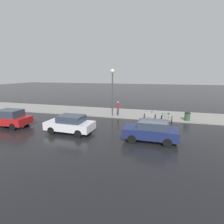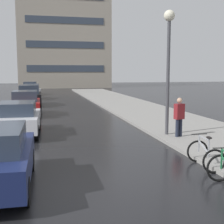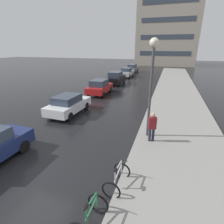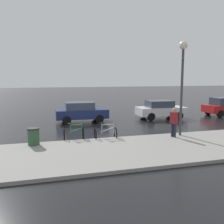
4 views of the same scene
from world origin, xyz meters
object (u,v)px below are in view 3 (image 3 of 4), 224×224
(car_black, at_px, (116,78))
(pedestrian, at_px, (152,126))
(bicycle_second, at_px, (117,179))
(car_grey, at_px, (132,68))
(streetlamp, at_px, (152,70))
(bicycle_nearest, at_px, (90,216))
(car_white, at_px, (68,104))
(car_red, at_px, (100,87))
(car_silver, at_px, (127,72))

(car_black, xyz_separation_m, pedestrian, (6.46, -14.70, 0.14))
(bicycle_second, xyz_separation_m, car_grey, (-5.85, 30.92, 0.40))
(streetlamp, bearing_deg, bicycle_nearest, -98.45)
(streetlamp, bearing_deg, car_white, 162.85)
(car_white, relative_size, streetlamp, 0.75)
(car_white, relative_size, car_black, 0.98)
(car_white, distance_m, pedestrian, 7.08)
(car_white, height_order, car_red, car_red)
(streetlamp, bearing_deg, car_black, 113.61)
(car_grey, bearing_deg, car_black, -88.87)
(car_red, bearing_deg, streetlamp, -52.93)
(car_black, relative_size, car_grey, 0.95)
(bicycle_nearest, height_order, bicycle_second, bicycle_nearest)
(car_black, bearing_deg, car_silver, 89.59)
(car_red, height_order, car_black, car_black)
(car_grey, distance_m, pedestrian, 28.07)
(car_red, height_order, streetlamp, streetlamp)
(bicycle_second, distance_m, car_black, 19.21)
(car_black, xyz_separation_m, streetlamp, (6.17, -14.12, 2.97))
(bicycle_nearest, bearing_deg, car_black, 104.76)
(streetlamp, bearing_deg, car_silver, 106.66)
(car_red, distance_m, car_grey, 18.40)
(streetlamp, bearing_deg, car_grey, 103.53)
(bicycle_nearest, xyz_separation_m, car_grey, (-5.53, 32.62, 0.39))
(car_grey, distance_m, streetlamp, 27.60)
(bicycle_nearest, distance_m, car_red, 15.20)
(bicycle_second, height_order, car_red, car_red)
(bicycle_nearest, bearing_deg, pedestrian, 77.67)
(bicycle_second, bearing_deg, car_grey, 100.71)
(bicycle_nearest, height_order, car_grey, car_grey)
(car_white, height_order, pedestrian, pedestrian)
(car_red, distance_m, streetlamp, 10.79)
(car_silver, height_order, car_grey, car_grey)
(car_red, distance_m, pedestrian, 11.01)
(car_silver, xyz_separation_m, streetlamp, (6.13, -20.47, 3.04))
(bicycle_second, bearing_deg, car_white, 132.82)
(car_grey, relative_size, pedestrian, 2.45)
(bicycle_nearest, bearing_deg, car_silver, 101.23)
(bicycle_nearest, height_order, car_white, car_white)
(streetlamp, bearing_deg, pedestrian, -63.74)
(bicycle_second, relative_size, car_silver, 0.32)
(car_grey, bearing_deg, pedestrian, -76.18)
(car_white, bearing_deg, car_grey, 90.23)
(bicycle_nearest, relative_size, bicycle_second, 0.93)
(car_white, bearing_deg, car_black, 89.30)
(bicycle_nearest, bearing_deg, bicycle_second, 79.53)
(bicycle_nearest, xyz_separation_m, car_white, (-5.44, 7.90, 0.37))
(bicycle_nearest, bearing_deg, car_grey, 99.63)
(car_white, distance_m, streetlamp, 7.29)
(car_black, xyz_separation_m, car_grey, (-0.25, 12.55, -0.06))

